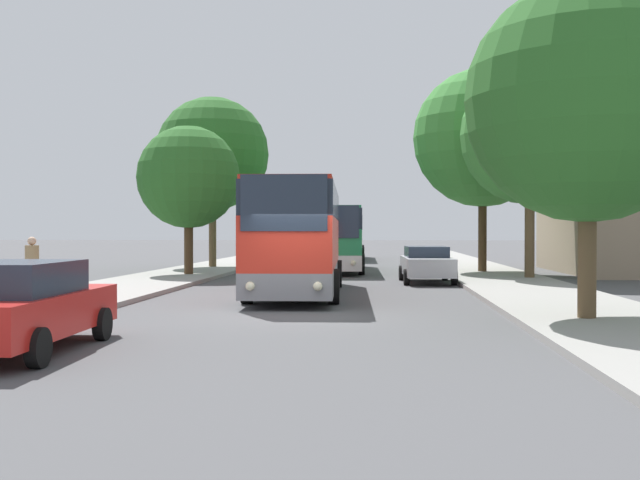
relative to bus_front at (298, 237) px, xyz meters
name	(u,v)px	position (x,y,z in m)	size (l,w,h in m)	color
ground_plane	(298,316)	(0.64, -6.01, -1.88)	(300.00, 300.00, 0.00)	#4C4C4F
sidewalk_left	(21,310)	(-6.36, -6.01, -1.81)	(4.00, 120.00, 0.15)	gray
sidewalk_right	(592,315)	(7.64, -6.01, -1.81)	(4.00, 120.00, 0.15)	gray
bus_front	(298,237)	(0.00, 0.00, 0.00)	(3.06, 10.68, 3.53)	gray
bus_middle	(336,238)	(0.41, 14.42, -0.15)	(3.12, 11.37, 3.22)	silver
bus_rear	(345,236)	(0.18, 30.22, -0.16)	(2.94, 11.70, 3.22)	#238942
parked_car_left_curb	(20,306)	(-3.44, -11.93, -1.08)	(2.12, 4.71, 1.55)	red
parked_car_right_near	(427,263)	(4.52, 5.97, -1.11)	(2.14, 4.73, 1.45)	#B7B7BC
pedestrian_waiting_far	(32,269)	(-6.64, -4.81, -0.84)	(0.36, 0.36, 1.76)	#23232D
tree_left_near	(212,154)	(-6.33, 15.60, 4.34)	(6.09, 6.09, 9.13)	brown
tree_left_far	(188,177)	(-5.86, 8.69, 2.59)	(4.58, 4.58, 6.62)	#47331E
tree_right_near	(483,138)	(7.54, 11.98, 4.62)	(6.59, 6.59, 9.65)	#47331E
tree_right_mid	(588,101)	(7.20, -7.22, 3.05)	(5.40, 5.40, 7.49)	brown
tree_right_far	(530,135)	(8.83, 7.35, 4.14)	(5.73, 5.73, 8.74)	brown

